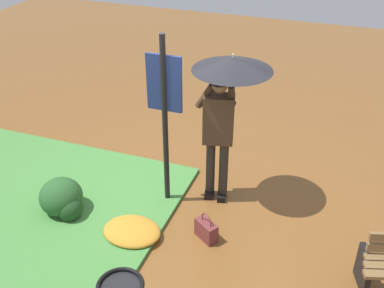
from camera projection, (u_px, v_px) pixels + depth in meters
name	position (u px, v px, depth m)	size (l,w,h in m)	color
ground_plane	(195.00, 200.00, 6.25)	(18.00, 18.00, 0.00)	brown
person_with_umbrella	(226.00, 92.00, 5.53)	(0.96, 0.96, 2.04)	#2D2823
info_sign_post	(165.00, 103.00, 5.52)	(0.44, 0.07, 2.30)	black
handbag	(206.00, 230.00, 5.54)	(0.33, 0.28, 0.37)	brown
shrub_cluster	(63.00, 199.00, 5.89)	(0.61, 0.55, 0.50)	#285628
leaf_pile_by_bench	(132.00, 231.00, 5.59)	(0.72, 0.57, 0.16)	#C68428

